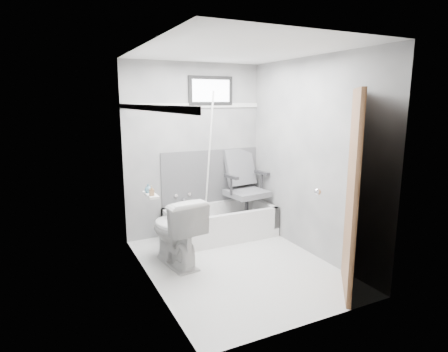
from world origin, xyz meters
TOP-DOWN VIEW (x-y plane):
  - floor at (0.00, 0.00)m, footprint 2.60×2.60m
  - ceiling at (0.00, 0.00)m, footprint 2.60×2.60m
  - wall_back at (0.00, 1.30)m, footprint 2.00×0.02m
  - wall_front at (0.00, -1.30)m, footprint 2.00×0.02m
  - wall_left at (-1.00, 0.00)m, footprint 0.02×2.60m
  - wall_right at (1.00, 0.00)m, footprint 0.02×2.60m
  - bathtub at (0.23, 0.93)m, footprint 1.50×0.70m
  - office_chair at (0.67, 0.97)m, footprint 0.69×0.69m
  - toilet at (-0.62, 0.36)m, footprint 0.56×0.87m
  - door at (0.98, -1.28)m, footprint 0.78×0.78m
  - window at (0.25, 1.29)m, footprint 0.66×0.04m
  - backerboard at (0.25, 1.29)m, footprint 1.50×0.02m
  - trim_back at (0.00, 1.29)m, footprint 2.00×0.02m
  - trim_left at (-0.99, 0.00)m, footprint 0.02×2.60m
  - pole at (0.11, 1.06)m, footprint 0.02×0.37m
  - shelf at (-0.93, 0.23)m, footprint 0.10×0.32m
  - soap_bottle_a at (-0.94, 0.15)m, footprint 0.05×0.05m
  - soap_bottle_b at (-0.94, 0.29)m, footprint 0.11×0.11m
  - faucet at (-0.20, 1.27)m, footprint 0.26×0.10m

SIDE VIEW (x-z plane):
  - floor at x=0.00m, z-range 0.00..0.00m
  - bathtub at x=0.23m, z-range 0.00..0.42m
  - toilet at x=-0.62m, z-range 0.00..0.80m
  - faucet at x=-0.20m, z-range 0.47..0.63m
  - office_chair at x=0.67m, z-range 0.12..1.19m
  - backerboard at x=0.25m, z-range 0.41..1.19m
  - shelf at x=-0.93m, z-range 0.89..0.91m
  - soap_bottle_b at x=-0.94m, z-range 0.91..1.01m
  - soap_bottle_a at x=-0.94m, z-range 0.91..1.02m
  - door at x=0.98m, z-range 0.00..2.00m
  - pole at x=0.11m, z-range 0.09..2.01m
  - wall_back at x=0.00m, z-range 0.00..2.40m
  - wall_front at x=0.00m, z-range 0.00..2.40m
  - wall_left at x=-1.00m, z-range 0.00..2.40m
  - wall_right at x=1.00m, z-range 0.00..2.40m
  - trim_back at x=0.00m, z-range 1.79..1.85m
  - trim_left at x=-0.99m, z-range 1.79..1.85m
  - window at x=0.25m, z-range 1.82..2.22m
  - ceiling at x=0.00m, z-range 2.40..2.40m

